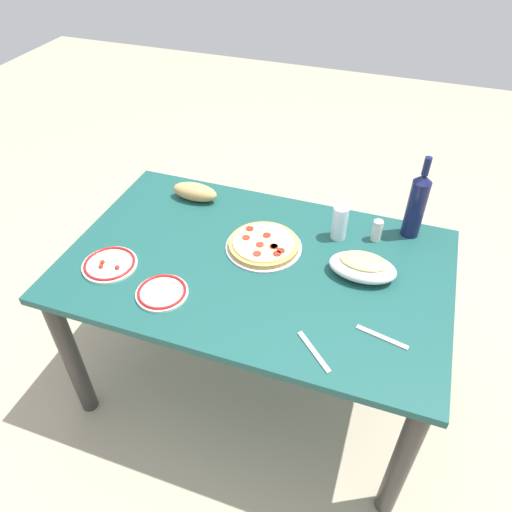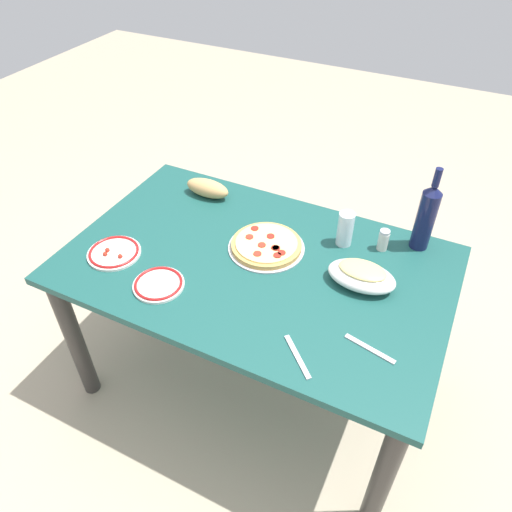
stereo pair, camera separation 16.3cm
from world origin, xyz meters
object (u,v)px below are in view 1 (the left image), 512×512
object	(u,v)px
side_plate_far	(162,292)
spice_shaker	(377,231)
wine_bottle	(417,204)
bread_loaf	(195,192)
dining_table	(256,283)
baked_pasta_dish	(363,266)
side_plate_near	(110,264)
pepperoni_pizza	(265,245)
water_glass	(340,222)

from	to	relation	value
side_plate_far	spice_shaker	world-z (taller)	spice_shaker
wine_bottle	bread_loaf	bearing A→B (deg)	-176.17
bread_loaf	wine_bottle	bearing A→B (deg)	3.83
dining_table	spice_shaker	xyz separation A→B (m)	(0.40, 0.28, 0.15)
baked_pasta_dish	side_plate_near	xyz separation A→B (m)	(-0.88, -0.26, -0.03)
side_plate_near	side_plate_far	world-z (taller)	side_plate_near
dining_table	wine_bottle	distance (m)	0.68
side_plate_far	bread_loaf	size ratio (longest dim) A/B	0.90
spice_shaker	pepperoni_pizza	bearing A→B (deg)	-153.99
side_plate_far	pepperoni_pizza	bearing A→B (deg)	54.27
dining_table	wine_bottle	xyz separation A→B (m)	(0.52, 0.36, 0.25)
pepperoni_pizza	baked_pasta_dish	distance (m)	0.38
pepperoni_pizza	side_plate_far	size ratio (longest dim) A/B	1.62
wine_bottle	bread_loaf	size ratio (longest dim) A/B	1.69
baked_pasta_dish	water_glass	xyz separation A→B (m)	(-0.13, 0.19, 0.03)
wine_bottle	side_plate_near	bearing A→B (deg)	-151.26
dining_table	baked_pasta_dish	xyz separation A→B (m)	(0.38, 0.06, 0.15)
baked_pasta_dish	spice_shaker	distance (m)	0.22
pepperoni_pizza	spice_shaker	xyz separation A→B (m)	(0.39, 0.19, 0.03)
dining_table	side_plate_far	bearing A→B (deg)	-133.58
pepperoni_pizza	side_plate_near	xyz separation A→B (m)	(-0.50, -0.29, -0.01)
wine_bottle	bread_loaf	distance (m)	0.91
dining_table	spice_shaker	bearing A→B (deg)	35.35
wine_bottle	spice_shaker	size ratio (longest dim) A/B	3.90
baked_pasta_dish	wine_bottle	distance (m)	0.34
wine_bottle	side_plate_far	distance (m)	1.00
water_glass	bread_loaf	size ratio (longest dim) A/B	0.70
side_plate_near	spice_shaker	bearing A→B (deg)	28.07
bread_loaf	spice_shaker	bearing A→B (deg)	-1.45
pepperoni_pizza	side_plate_far	bearing A→B (deg)	-125.73
dining_table	water_glass	size ratio (longest dim) A/B	10.08
pepperoni_pizza	spice_shaker	distance (m)	0.44
water_glass	spice_shaker	bearing A→B (deg)	12.89
pepperoni_pizza	baked_pasta_dish	bearing A→B (deg)	-4.33
side_plate_far	spice_shaker	xyz separation A→B (m)	(0.65, 0.54, 0.03)
pepperoni_pizza	water_glass	xyz separation A→B (m)	(0.25, 0.16, 0.06)
pepperoni_pizza	side_plate_far	distance (m)	0.43
baked_pasta_dish	spice_shaker	xyz separation A→B (m)	(0.02, 0.22, 0.00)
pepperoni_pizza	spice_shaker	bearing A→B (deg)	26.01
water_glass	spice_shaker	xyz separation A→B (m)	(0.14, 0.03, -0.03)
pepperoni_pizza	water_glass	bearing A→B (deg)	32.40
pepperoni_pizza	side_plate_far	world-z (taller)	pepperoni_pizza
side_plate_near	bread_loaf	bearing A→B (deg)	76.87
dining_table	pepperoni_pizza	bearing A→B (deg)	87.96
dining_table	pepperoni_pizza	world-z (taller)	pepperoni_pizza
baked_pasta_dish	water_glass	distance (m)	0.23
dining_table	baked_pasta_dish	bearing A→B (deg)	9.12
water_glass	side_plate_far	xyz separation A→B (m)	(-0.50, -0.51, -0.06)
wine_bottle	water_glass	distance (m)	0.29
pepperoni_pizza	bread_loaf	xyz separation A→B (m)	(-0.39, 0.21, 0.02)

